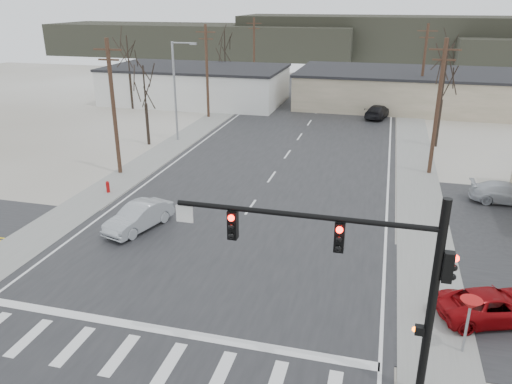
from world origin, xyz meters
TOP-DOWN VIEW (x-y plane):
  - ground at (0.00, 0.00)m, footprint 140.00×140.00m
  - main_road at (0.00, 15.00)m, footprint 18.00×110.00m
  - cross_road at (0.00, 0.00)m, footprint 90.00×10.00m
  - sidewalk_left at (-10.60, 20.00)m, footprint 3.00×90.00m
  - sidewalk_right at (10.60, 20.00)m, footprint 3.00×90.00m
  - traffic_signal_mast at (7.89, -6.20)m, footprint 8.95×0.43m
  - fire_hydrant at (-10.20, 8.00)m, footprint 0.24×0.24m
  - yield_sign at (11.50, -3.50)m, footprint 0.80×0.80m
  - building_left_far at (-16.00, 40.00)m, footprint 22.30×12.30m
  - building_right_far at (10.00, 44.00)m, footprint 26.30×14.30m
  - upole_left_b at (-11.50, 12.00)m, footprint 2.20×0.30m
  - upole_left_c at (-11.50, 32.00)m, footprint 2.20×0.30m
  - upole_left_d at (-11.50, 52.00)m, footprint 2.20×0.30m
  - upole_right_a at (11.50, 18.00)m, footprint 2.20×0.30m
  - upole_right_b at (11.50, 40.00)m, footprint 2.20×0.30m
  - streetlight_main at (-10.80, 22.00)m, footprint 2.40×0.25m
  - tree_left_near at (-13.00, 20.00)m, footprint 3.30×3.30m
  - tree_right_mid at (12.50, 26.00)m, footprint 3.74×3.74m
  - tree_left_far at (-14.00, 46.00)m, footprint 3.96×3.96m
  - tree_right_far at (15.00, 52.00)m, footprint 3.52×3.52m
  - tree_left_mid at (-22.00, 34.00)m, footprint 3.96×3.96m
  - hill_left at (-35.00, 92.00)m, footprint 70.00×18.00m
  - hill_center at (15.00, 96.00)m, footprint 80.00×18.00m
  - sedan_crossing at (-5.41, 3.27)m, footprint 2.79×4.79m
  - car_far_a at (7.06, 36.29)m, footprint 3.25×5.35m
  - car_far_b at (-1.16, 64.76)m, footprint 3.53×4.92m
  - car_parked_red at (12.90, -1.00)m, footprint 5.09×3.61m
  - car_parked_silver at (15.99, 13.00)m, footprint 4.58×1.87m

SIDE VIEW (x-z plane):
  - ground at x=0.00m, z-range 0.00..0.00m
  - cross_road at x=0.00m, z-range 0.00..0.04m
  - main_road at x=0.00m, z-range 0.00..0.05m
  - sidewalk_left at x=-10.60m, z-range 0.00..0.06m
  - sidewalk_right at x=10.60m, z-range 0.00..0.06m
  - fire_hydrant at x=-10.20m, z-range 0.02..0.89m
  - car_parked_red at x=12.90m, z-range 0.03..1.32m
  - car_parked_silver at x=15.99m, z-range 0.03..1.36m
  - car_far_a at x=7.06m, z-range 0.05..1.50m
  - sedan_crossing at x=-5.41m, z-range 0.05..1.54m
  - car_far_b at x=-1.16m, z-range 0.05..1.60m
  - yield_sign at x=11.50m, z-range 0.89..3.24m
  - building_right_far at x=10.00m, z-range 0.00..4.30m
  - building_left_far at x=-16.00m, z-range 0.01..4.51m
  - hill_left at x=-35.00m, z-range 0.00..7.00m
  - hill_center at x=15.00m, z-range 0.00..9.00m
  - traffic_signal_mast at x=7.89m, z-range 1.07..8.27m
  - streetlight_main at x=-10.80m, z-range 0.59..9.59m
  - upole_left_b at x=-11.50m, z-range 0.22..10.22m
  - upole_left_c at x=-11.50m, z-range 0.22..10.22m
  - upole_left_d at x=-11.50m, z-range 0.22..10.22m
  - upole_right_a at x=11.50m, z-range 0.22..10.22m
  - upole_right_b at x=11.50m, z-range 0.22..10.22m
  - tree_left_near at x=-13.00m, z-range 1.55..8.90m
  - tree_right_far at x=15.00m, z-range 1.66..9.50m
  - tree_right_mid at x=12.50m, z-range 1.77..10.10m
  - tree_left_far at x=-14.00m, z-range 1.87..10.69m
  - tree_left_mid at x=-22.00m, z-range 1.87..10.69m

